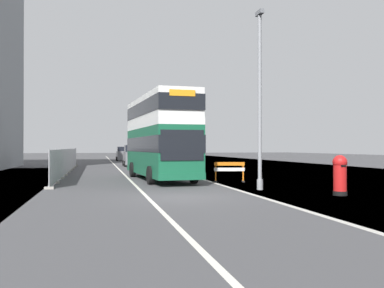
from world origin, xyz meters
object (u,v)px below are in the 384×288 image
Objects in this scene: red_pillar_postbox at (340,173)px; roadworks_barrier at (229,169)px; lamppost_foreground at (260,105)px; car_oncoming_near at (133,156)px; car_receding_mid at (132,155)px; car_receding_far at (123,154)px; double_decker_bus at (160,136)px.

red_pillar_postbox reaches higher than roadworks_barrier.
lamppost_foreground reaches higher than red_pillar_postbox.
car_oncoming_near is 8.95m from car_receding_mid.
roadworks_barrier is (-2.47, 7.58, -0.19)m from red_pillar_postbox.
car_receding_far is (-3.67, 41.29, 0.25)m from roadworks_barrier.
red_pillar_postbox is 0.95× the size of roadworks_barrier.
car_receding_mid is at bearing 95.66° from roadworks_barrier.
car_receding_mid is at bearing 98.15° from red_pillar_postbox.
double_decker_bus reaches higher than car_receding_far.
lamppost_foreground reaches higher than car_receding_mid.
double_decker_bus is 28.82m from car_receding_mid.
lamppost_foreground is at bearing -89.27° from roadworks_barrier.
roadworks_barrier is 0.40× the size of car_receding_mid.
double_decker_bus is 19.90m from car_oncoming_near.
car_receding_far is (-3.73, 45.92, -3.03)m from lamppost_foreground.
double_decker_bus reaches higher than roadworks_barrier.
double_decker_bus is at bearing -89.77° from car_oncoming_near.
lamppost_foreground is 5.68m from roadworks_barrier.
car_receding_mid is at bearing 95.04° from lamppost_foreground.
lamppost_foreground is at bearing -63.22° from double_decker_bus.
car_receding_far is (0.08, 18.69, -0.06)m from car_oncoming_near.
roadworks_barrier is 0.41× the size of car_oncoming_near.
car_receding_far is at bearing 97.17° from red_pillar_postbox.
car_receding_mid is (-3.19, 36.16, -2.97)m from lamppost_foreground.
car_receding_far is at bearing 95.09° from roadworks_barrier.
red_pillar_postbox is 30.81m from car_oncoming_near.
car_receding_mid is at bearing 85.99° from car_oncoming_near.
car_oncoming_near is at bearing 101.66° from red_pillar_postbox.
car_receding_mid reaches higher than red_pillar_postbox.
double_decker_bus is at bearing 143.05° from roadworks_barrier.
car_receding_far reaches higher than red_pillar_postbox.
lamppost_foreground is at bearing -85.35° from car_receding_far.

